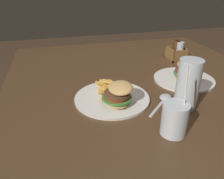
{
  "coord_description": "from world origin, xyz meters",
  "views": [
    {
      "loc": [
        0.77,
        -0.37,
        1.17
      ],
      "look_at": [
        0.06,
        -0.18,
        0.79
      ],
      "focal_mm": 35.0,
      "sensor_mm": 36.0,
      "label": 1
    }
  ],
  "objects_px": {
    "meal_plate_near": "(114,96)",
    "beer_glass": "(188,85)",
    "meal_plate_far": "(185,75)",
    "condiment_caddy": "(177,52)",
    "spoon": "(165,98)",
    "juice_glass": "(174,120)"
  },
  "relations": [
    {
      "from": "meal_plate_near",
      "to": "beer_glass",
      "type": "bearing_deg",
      "value": 66.64
    },
    {
      "from": "meal_plate_far",
      "to": "beer_glass",
      "type": "bearing_deg",
      "value": -31.09
    },
    {
      "from": "beer_glass",
      "to": "condiment_caddy",
      "type": "distance_m",
      "value": 0.53
    },
    {
      "from": "meal_plate_near",
      "to": "meal_plate_far",
      "type": "bearing_deg",
      "value": 105.81
    },
    {
      "from": "spoon",
      "to": "juice_glass",
      "type": "bearing_deg",
      "value": -153.25
    },
    {
      "from": "meal_plate_near",
      "to": "condiment_caddy",
      "type": "height_order",
      "value": "condiment_caddy"
    },
    {
      "from": "beer_glass",
      "to": "juice_glass",
      "type": "distance_m",
      "value": 0.18
    },
    {
      "from": "spoon",
      "to": "beer_glass",
      "type": "bearing_deg",
      "value": -97.06
    },
    {
      "from": "meal_plate_near",
      "to": "meal_plate_far",
      "type": "distance_m",
      "value": 0.38
    },
    {
      "from": "meal_plate_far",
      "to": "spoon",
      "type": "bearing_deg",
      "value": -50.24
    },
    {
      "from": "meal_plate_near",
      "to": "juice_glass",
      "type": "bearing_deg",
      "value": 27.95
    },
    {
      "from": "spoon",
      "to": "meal_plate_far",
      "type": "height_order",
      "value": "meal_plate_far"
    },
    {
      "from": "beer_glass",
      "to": "juice_glass",
      "type": "height_order",
      "value": "juice_glass"
    },
    {
      "from": "meal_plate_near",
      "to": "condiment_caddy",
      "type": "distance_m",
      "value": 0.6
    },
    {
      "from": "meal_plate_near",
      "to": "juice_glass",
      "type": "distance_m",
      "value": 0.26
    },
    {
      "from": "condiment_caddy",
      "to": "meal_plate_far",
      "type": "bearing_deg",
      "value": -22.22
    },
    {
      "from": "meal_plate_near",
      "to": "beer_glass",
      "type": "relative_size",
      "value": 1.6
    },
    {
      "from": "beer_glass",
      "to": "juice_glass",
      "type": "relative_size",
      "value": 0.86
    },
    {
      "from": "meal_plate_far",
      "to": "condiment_caddy",
      "type": "xyz_separation_m",
      "value": [
        -0.26,
        0.11,
        0.02
      ]
    },
    {
      "from": "juice_glass",
      "to": "condiment_caddy",
      "type": "distance_m",
      "value": 0.69
    },
    {
      "from": "meal_plate_near",
      "to": "beer_glass",
      "type": "height_order",
      "value": "beer_glass"
    },
    {
      "from": "beer_glass",
      "to": "spoon",
      "type": "height_order",
      "value": "beer_glass"
    }
  ]
}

